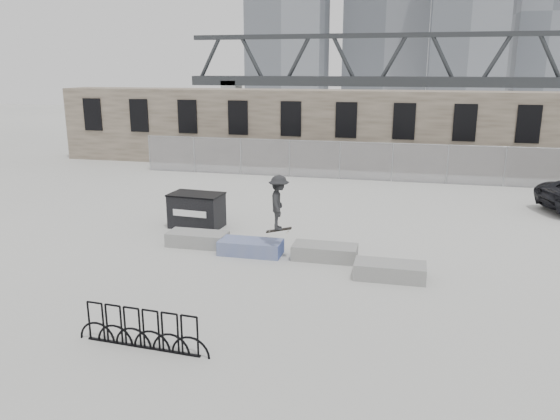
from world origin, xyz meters
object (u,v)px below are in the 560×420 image
object	(u,v)px
planter_offset	(390,270)
skateboarder	(279,203)
planter_center_right	(325,251)
planter_far_left	(198,238)
dumpster	(197,210)
planter_center_left	(251,247)
bike_rack	(142,329)

from	to	relation	value
planter_offset	skateboarder	size ratio (longest dim) A/B	1.10
planter_center_right	planter_offset	xyz separation A→B (m)	(2.04, -1.17, 0.00)
planter_far_left	planter_offset	world-z (taller)	same
planter_center_right	planter_offset	world-z (taller)	same
planter_center_right	dumpster	bearing A→B (deg)	155.08
planter_far_left	dumpster	xyz separation A→B (m)	(-0.85, 2.08, 0.39)
planter_center_left	bike_rack	xyz separation A→B (m)	(-0.56, -6.34, 0.19)
planter_far_left	planter_offset	size ratio (longest dim) A/B	1.00
planter_far_left	bike_rack	xyz separation A→B (m)	(1.42, -6.76, 0.19)
planter_far_left	dumpster	bearing A→B (deg)	112.16
planter_center_left	skateboarder	size ratio (longest dim) A/B	1.10
planter_center_left	planter_center_right	bearing A→B (deg)	1.85
planter_center_left	dumpster	world-z (taller)	dumpster
bike_rack	planter_center_right	bearing A→B (deg)	65.35
planter_far_left	planter_offset	xyz separation A→B (m)	(6.41, -1.51, 0.00)
planter_offset	skateboarder	world-z (taller)	skateboarder
bike_rack	skateboarder	bearing A→B (deg)	76.09
planter_center_right	dumpster	xyz separation A→B (m)	(-5.21, 2.42, 0.39)
planter_center_right	planter_offset	bearing A→B (deg)	-29.70
dumpster	bike_rack	size ratio (longest dim) A/B	0.65
dumpster	bike_rack	distance (m)	9.13
planter_offset	skateboarder	xyz separation A→B (m)	(-3.46, 0.92, 1.55)
planter_far_left	planter_center_left	size ratio (longest dim) A/B	1.00
planter_center_left	planter_offset	bearing A→B (deg)	-13.82
planter_offset	dumpster	world-z (taller)	dumpster
planter_offset	bike_rack	world-z (taller)	bike_rack
planter_far_left	planter_center_right	distance (m)	4.38
planter_center_left	planter_center_right	distance (m)	2.38
planter_center_right	bike_rack	world-z (taller)	bike_rack
planter_far_left	dumpster	size ratio (longest dim) A/B	0.98
bike_rack	skateboarder	distance (m)	6.50
planter_offset	dumpster	bearing A→B (deg)	153.69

